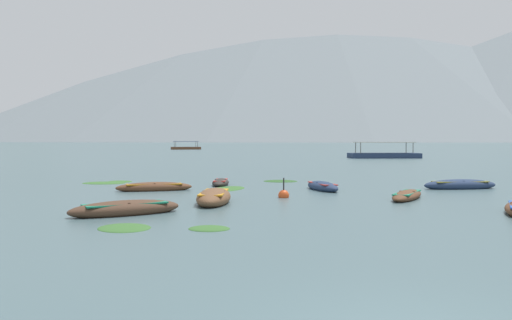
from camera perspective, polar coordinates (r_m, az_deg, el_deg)
name	(u,v)px	position (r m, az deg, el deg)	size (l,w,h in m)	color
ground_plane	(271,141)	(1506.78, 1.57, 1.99)	(6000.00, 6000.00, 0.00)	#476066
mountain_1	(48,94)	(1910.50, -21.33, 6.53)	(904.80, 904.80, 310.20)	#56665B
mountain_2	(310,49)	(1732.72, 5.77, 11.70)	(2110.61, 2110.61, 584.38)	slate
rowboat_0	(460,185)	(30.14, 20.93, -2.51)	(4.15, 1.82, 0.63)	navy
rowboat_1	(407,195)	(24.26, 15.81, -3.66)	(2.56, 3.92, 0.45)	brown
rowboat_2	(154,187)	(27.57, -10.79, -2.87)	(3.94, 2.08, 0.55)	brown
rowboat_3	(214,197)	(21.82, -4.51, -4.00)	(1.38, 3.99, 0.74)	brown
rowboat_4	(322,187)	(27.64, 7.10, -2.83)	(1.89, 3.46, 0.56)	navy
rowboat_6	(126,209)	(18.96, -13.74, -5.08)	(3.92, 3.16, 0.61)	#4C3323
rowboat_7	(221,182)	(30.55, -3.80, -2.41)	(0.93, 3.10, 0.46)	#2D2826
ferry_0	(186,148)	(154.25, -7.49, 1.29)	(8.77, 5.67, 2.54)	brown
ferry_1	(384,155)	(79.83, 13.47, 0.53)	(10.26, 4.71, 2.54)	navy
mooring_buoy	(284,195)	(23.83, 2.97, -3.77)	(0.49, 0.49, 1.03)	#DB4C1E
weed_patch_0	(280,181)	(33.30, 2.62, -2.29)	(2.13, 1.96, 0.14)	#2D5628
weed_patch_1	(209,229)	(15.54, -5.03, -7.32)	(1.21, 1.09, 0.14)	#38662D
weed_patch_2	(124,228)	(16.06, -13.86, -7.07)	(1.51, 1.71, 0.14)	#38662D
weed_patch_3	(119,182)	(33.83, -14.40, -2.28)	(1.65, 1.52, 0.14)	#38662D
weed_patch_4	(104,183)	(33.08, -15.92, -2.39)	(2.55, 1.90, 0.14)	#38662D
weed_patch_5	(227,189)	(28.04, -3.12, -3.11)	(3.36, 1.60, 0.14)	#38662D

